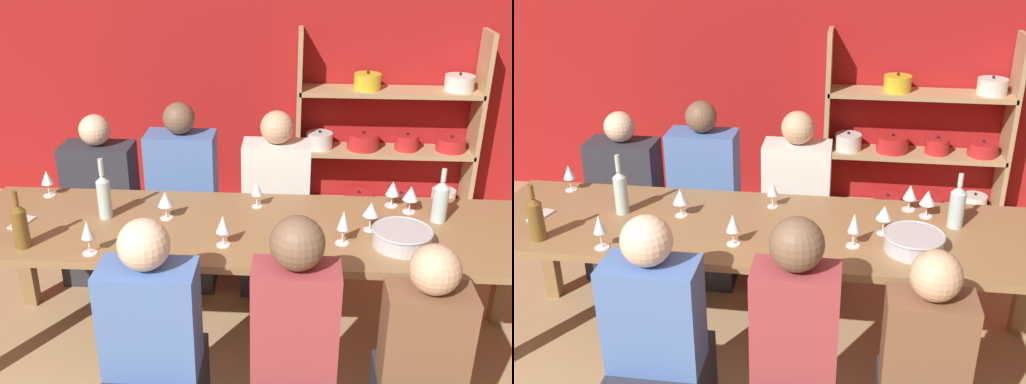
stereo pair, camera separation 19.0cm
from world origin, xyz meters
The scene contains 22 objects.
wall_back_red centered at (0.00, 3.83, 1.35)m, with size 8.80×0.06×2.70m.
shelf_unit centered at (1.08, 3.63, 0.59)m, with size 1.44×0.30×1.48m.
dining_table centered at (0.13, 1.75, 0.69)m, with size 3.03×0.82×0.77m.
mixing_bowl centered at (0.85, 1.60, 0.82)m, with size 0.29×0.29×0.09m.
wine_bottle_green centered at (1.09, 1.88, 0.89)m, with size 0.08×0.08×0.29m.
wine_bottle_dark centered at (-0.67, 1.81, 0.90)m, with size 0.07×0.07×0.33m.
wine_bottle_amber centered at (-0.98, 1.47, 0.89)m, with size 0.07×0.07×0.29m.
wine_glass_white_a centered at (0.12, 1.98, 0.87)m, with size 0.06×0.06×0.15m.
wine_glass_empty_a centered at (0.95, 1.97, 0.88)m, with size 0.08×0.08×0.15m.
wine_glass_red_a centered at (-0.64, 1.42, 0.89)m, with size 0.07×0.07×0.17m.
wine_glass_red_b centered at (0.57, 1.60, 0.89)m, with size 0.07×0.07×0.18m.
wine_glass_red_c centered at (-0.35, 1.81, 0.88)m, with size 0.08×0.08×0.15m.
wine_glass_empty_b centered at (-1.08, 2.05, 0.88)m, with size 0.07×0.07×0.15m.
wine_glass_white_c centered at (0.87, 2.05, 0.87)m, with size 0.07×0.07×0.15m.
wine_glass_red_d centered at (0.72, 1.75, 0.88)m, with size 0.08×0.08×0.15m.
wine_glass_white_d centered at (-0.01, 1.54, 0.88)m, with size 0.07×0.07×0.16m.
cell_phone centered at (-1.09, 1.70, 0.77)m, with size 0.10×0.16×0.01m.
person_near_a centered at (-0.27, 1.05, 0.42)m, with size 0.41×0.51×1.15m.
person_far_a centered at (-0.95, 2.56, 0.39)m, with size 0.46×0.57×1.10m.
person_far_b centered at (0.21, 2.49, 0.42)m, with size 0.42×0.53×1.17m.
person_near_c centered at (0.34, 1.03, 0.45)m, with size 0.35×0.44×1.19m.
person_far_c centered at (-0.39, 2.51, 0.43)m, with size 0.43×0.54×1.20m.
Camera 2 is at (0.50, -0.97, 2.21)m, focal length 42.00 mm.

